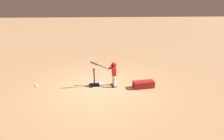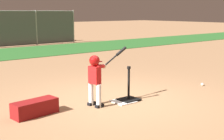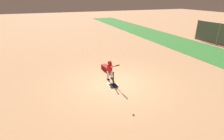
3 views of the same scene
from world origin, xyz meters
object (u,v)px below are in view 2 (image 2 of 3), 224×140
(batting_tee, at_px, (129,96))
(baseball, at_px, (202,84))
(equipment_bag, at_px, (35,108))
(bleachers_center, at_px, (45,34))
(batter_child, at_px, (96,74))

(batting_tee, xyz_separation_m, baseball, (2.38, -0.17, -0.07))
(baseball, bearing_deg, equipment_bag, 172.93)
(bleachers_center, distance_m, equipment_bag, 14.58)
(baseball, relative_size, equipment_bag, 0.09)
(batting_tee, distance_m, bleachers_center, 14.12)
(baseball, height_order, equipment_bag, equipment_bag)
(bleachers_center, bearing_deg, batter_child, -112.70)
(batter_child, bearing_deg, baseball, -5.48)
(bleachers_center, bearing_deg, batting_tee, -109.68)
(batting_tee, distance_m, baseball, 2.39)
(bleachers_center, relative_size, equipment_bag, 3.39)
(batter_child, height_order, baseball, batter_child)
(batting_tee, relative_size, bleachers_center, 0.26)
(batting_tee, distance_m, batter_child, 0.94)
(batting_tee, bearing_deg, equipment_bag, 169.50)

